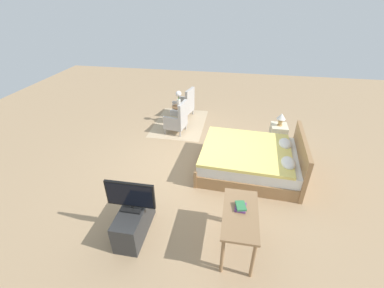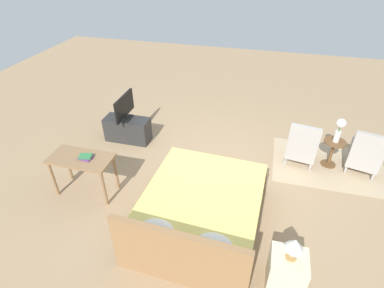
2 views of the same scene
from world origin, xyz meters
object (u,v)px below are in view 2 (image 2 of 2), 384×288
at_px(flower_vase, 340,128).
at_px(tv_flatscreen, 124,107).
at_px(tv_stand, 128,129).
at_px(book_stack, 86,157).
at_px(bed, 200,211).
at_px(armchair_by_window_left, 365,155).
at_px(vanity_desk, 82,163).
at_px(armchair_by_window_right, 302,147).
at_px(nightstand, 286,272).
at_px(side_table, 332,150).
at_px(table_lamp, 294,246).

xyz_separation_m(flower_vase, tv_flatscreen, (4.18, 0.16, -0.04)).
relative_size(tv_stand, book_stack, 4.34).
relative_size(bed, tv_flatscreen, 2.84).
bearing_deg(armchair_by_window_left, bed, 37.47).
height_order(bed, flower_vase, flower_vase).
height_order(bed, vanity_desk, bed).
height_order(armchair_by_window_right, flower_vase, flower_vase).
distance_m(armchair_by_window_left, nightstand, 3.06).
bearing_deg(side_table, armchair_by_window_left, 171.88).
relative_size(tv_stand, tv_flatscreen, 1.23).
height_order(side_table, tv_flatscreen, tv_flatscreen).
height_order(bed, armchair_by_window_left, bed).
xyz_separation_m(nightstand, vanity_desk, (3.33, -0.95, 0.33)).
relative_size(armchair_by_window_left, tv_stand, 0.96).
distance_m(bed, flower_vase, 3.02).
bearing_deg(side_table, armchair_by_window_right, 7.88).
bearing_deg(flower_vase, armchair_by_window_left, 171.88).
bearing_deg(flower_vase, armchair_by_window_right, 7.88).
distance_m(nightstand, tv_flatscreen, 4.28).
bearing_deg(side_table, tv_stand, 2.26).
xyz_separation_m(armchair_by_window_right, tv_flatscreen, (3.61, 0.09, 0.42)).
xyz_separation_m(tv_stand, tv_flatscreen, (0.00, 0.00, 0.54)).
relative_size(armchair_by_window_right, tv_stand, 0.96).
bearing_deg(side_table, table_lamp, 73.24).
bearing_deg(vanity_desk, table_lamp, 164.12).
bearing_deg(nightstand, flower_vase, -106.77).
distance_m(bed, table_lamp, 1.52).
relative_size(armchair_by_window_right, flower_vase, 1.93).
bearing_deg(flower_vase, side_table, -90.00).
bearing_deg(bed, tv_flatscreen, -42.89).
relative_size(side_table, nightstand, 0.94).
height_order(flower_vase, vanity_desk, flower_vase).
height_order(tv_stand, vanity_desk, vanity_desk).
distance_m(bed, vanity_desk, 2.12).
relative_size(bed, side_table, 4.02).
xyz_separation_m(flower_vase, table_lamp, (0.84, 2.80, -0.04)).
xyz_separation_m(table_lamp, tv_stand, (3.33, -2.64, -0.54)).
distance_m(table_lamp, tv_flatscreen, 4.25).
distance_m(tv_flatscreen, book_stack, 1.69).
relative_size(armchair_by_window_left, vanity_desk, 0.88).
xyz_separation_m(armchair_by_window_left, tv_flatscreen, (4.72, 0.09, 0.42)).
relative_size(armchair_by_window_left, flower_vase, 1.93).
distance_m(tv_flatscreen, vanity_desk, 1.70).
height_order(bed, tv_flatscreen, tv_flatscreen).
height_order(side_table, flower_vase, flower_vase).
bearing_deg(side_table, bed, 45.07).
height_order(armchair_by_window_right, vanity_desk, armchair_by_window_right).
bearing_deg(tv_flatscreen, book_stack, 93.57).
relative_size(bed, book_stack, 10.07).
height_order(armchair_by_window_left, vanity_desk, armchair_by_window_left).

